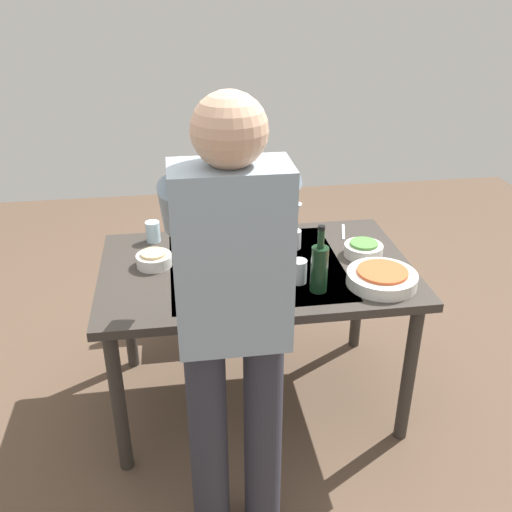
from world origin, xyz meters
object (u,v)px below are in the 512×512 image
object	(u,v)px
wine_glass_right	(271,221)
dinner_plate_far	(205,256)
dinner_plate_near	(252,274)
dining_table	(256,282)
person_server	(233,315)
water_cup_far_left	(299,271)
wine_glass_left	(295,212)
serving_bowl_pasta	(382,278)
side_bowl_bread	(154,259)
wine_bottle	(319,267)
side_bowl_salad	(363,249)
water_cup_near_left	(294,239)
chair_near	(223,237)
water_cup_near_right	(153,232)

from	to	relation	value
wine_glass_right	dinner_plate_far	world-z (taller)	wine_glass_right
dinner_plate_near	dinner_plate_far	world-z (taller)	same
dining_table	person_server	size ratio (longest dim) A/B	0.83
wine_glass_right	water_cup_far_left	xyz separation A→B (m)	(-0.05, 0.43, -0.05)
wine_glass_left	serving_bowl_pasta	bearing A→B (deg)	113.43
wine_glass_left	side_bowl_bread	xyz separation A→B (m)	(0.71, 0.28, -0.07)
wine_bottle	dinner_plate_near	bearing A→B (deg)	-33.34
water_cup_far_left	dinner_plate_far	bearing A→B (deg)	-37.28
person_server	serving_bowl_pasta	xyz separation A→B (m)	(-0.69, -0.45, -0.17)
water_cup_far_left	side_bowl_salad	size ratio (longest dim) A/B	0.58
person_server	water_cup_near_left	world-z (taller)	person_server
person_server	serving_bowl_pasta	bearing A→B (deg)	-146.57
side_bowl_bread	dinner_plate_near	distance (m)	0.45
wine_glass_left	serving_bowl_pasta	distance (m)	0.65
chair_near	water_cup_near_right	size ratio (longest dim) A/B	8.84
wine_glass_left	side_bowl_salad	size ratio (longest dim) A/B	0.84
wine_glass_right	person_server	bearing A→B (deg)	73.07
serving_bowl_pasta	side_bowl_bread	distance (m)	1.01
water_cup_near_right	dinner_plate_far	bearing A→B (deg)	138.37
water_cup_far_left	dinner_plate_near	xyz separation A→B (m)	(0.19, -0.09, -0.05)
serving_bowl_pasta	dinner_plate_near	distance (m)	0.56
water_cup_near_left	side_bowl_salad	distance (m)	0.33
water_cup_near_left	person_server	bearing A→B (deg)	65.51
person_server	wine_glass_left	world-z (taller)	person_server
wine_bottle	dinner_plate_far	size ratio (longest dim) A/B	1.29
water_cup_near_right	water_cup_far_left	xyz separation A→B (m)	(-0.62, 0.50, 0.00)
dining_table	wine_bottle	size ratio (longest dim) A/B	4.74
serving_bowl_pasta	wine_glass_left	bearing A→B (deg)	-66.57
dining_table	chair_near	size ratio (longest dim) A/B	1.54
wine_bottle	water_cup_near_left	size ratio (longest dim) A/B	3.23
dining_table	side_bowl_bread	size ratio (longest dim) A/B	8.78
dining_table	wine_glass_right	bearing A→B (deg)	-113.15
water_cup_far_left	person_server	bearing A→B (deg)	57.18
dining_table	dinner_plate_near	size ratio (longest dim) A/B	6.11
chair_near	side_bowl_salad	distance (m)	1.02
dining_table	side_bowl_bread	bearing A→B (deg)	-8.61
dining_table	side_bowl_salad	size ratio (longest dim) A/B	7.80
water_cup_far_left	serving_bowl_pasta	xyz separation A→B (m)	(-0.35, 0.07, -0.02)
water_cup_near_right	water_cup_far_left	world-z (taller)	same
chair_near	wine_glass_left	bearing A→B (deg)	124.39
water_cup_near_right	dining_table	bearing A→B (deg)	144.46
water_cup_far_left	dinner_plate_far	world-z (taller)	water_cup_far_left
water_cup_far_left	dinner_plate_far	size ratio (longest dim) A/B	0.45
dining_table	wine_glass_left	world-z (taller)	wine_glass_left
wine_glass_left	dinner_plate_near	xyz separation A→B (m)	(0.28, 0.43, -0.10)
dining_table	side_bowl_salad	xyz separation A→B (m)	(-0.51, -0.03, 0.12)
wine_glass_right	dinner_plate_near	size ratio (longest dim) A/B	0.66
side_bowl_salad	dinner_plate_near	bearing A→B (deg)	11.94
water_cup_near_right	water_cup_far_left	distance (m)	0.80
dining_table	water_cup_near_right	distance (m)	0.58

